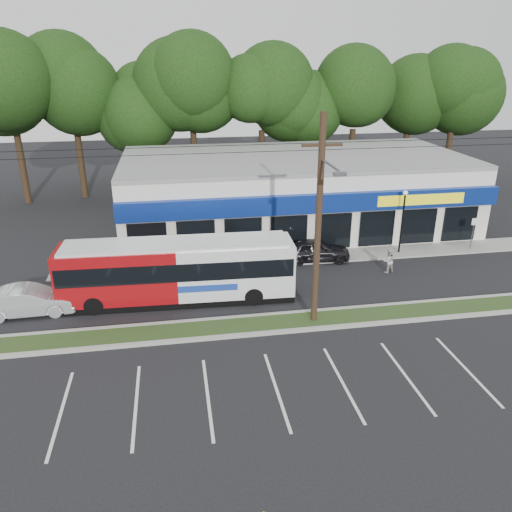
{
  "coord_description": "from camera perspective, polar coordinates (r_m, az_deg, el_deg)",
  "views": [
    {
      "loc": [
        -3.39,
        -19.78,
        12.24
      ],
      "look_at": [
        0.8,
        5.0,
        2.01
      ],
      "focal_mm": 35.0,
      "sensor_mm": 36.0,
      "label": 1
    }
  ],
  "objects": [
    {
      "name": "strip_mall",
      "position": [
        38.02,
        4.29,
        7.47
      ],
      "size": [
        25.0,
        12.55,
        5.3
      ],
      "color": "silver",
      "rests_on": "ground"
    },
    {
      "name": "pedestrian_b",
      "position": [
        30.83,
        14.89,
        -0.54
      ],
      "size": [
        0.78,
        0.64,
        1.49
      ],
      "primitive_type": "imported",
      "rotation": [
        0.0,
        0.0,
        3.25
      ],
      "color": "beige",
      "rests_on": "ground"
    },
    {
      "name": "grass_strip",
      "position": [
        24.32,
        -0.29,
        -7.91
      ],
      "size": [
        40.0,
        1.6,
        0.12
      ],
      "primitive_type": "cube",
      "color": "#223B18",
      "rests_on": "ground"
    },
    {
      "name": "pedestrian_a",
      "position": [
        30.32,
        4.32,
        -0.17
      ],
      "size": [
        0.58,
        0.41,
        1.52
      ],
      "primitive_type": "imported",
      "rotation": [
        0.0,
        0.0,
        3.06
      ],
      "color": "beige",
      "rests_on": "ground"
    },
    {
      "name": "utility_pole",
      "position": [
        22.67,
        6.82,
        4.46
      ],
      "size": [
        50.0,
        2.77,
        10.0
      ],
      "color": "black",
      "rests_on": "ground"
    },
    {
      "name": "curb_south",
      "position": [
        23.6,
        0.05,
        -8.9
      ],
      "size": [
        40.0,
        0.25,
        0.14
      ],
      "primitive_type": "cube",
      "color": "#9E9E93",
      "rests_on": "ground"
    },
    {
      "name": "sign_post",
      "position": [
        35.97,
        23.62,
        2.96
      ],
      "size": [
        0.45,
        0.1,
        2.23
      ],
      "color": "#59595E",
      "rests_on": "ground"
    },
    {
      "name": "metrobus",
      "position": [
        26.46,
        -8.92,
        -1.55
      ],
      "size": [
        12.24,
        3.03,
        3.27
      ],
      "rotation": [
        0.0,
        0.0,
        -0.04
      ],
      "color": "maroon",
      "rests_on": "ground"
    },
    {
      "name": "tree_line",
      "position": [
        46.53,
        -0.44,
        17.43
      ],
      "size": [
        46.76,
        6.76,
        11.83
      ],
      "color": "black",
      "rests_on": "ground"
    },
    {
      "name": "car_silver",
      "position": [
        27.56,
        -24.49,
        -4.67
      ],
      "size": [
        4.54,
        1.74,
        1.48
      ],
      "primitive_type": "imported",
      "rotation": [
        0.0,
        0.0,
        1.61
      ],
      "color": "#B6BBBF",
      "rests_on": "ground"
    },
    {
      "name": "car_dark",
      "position": [
        31.73,
        6.89,
        0.69
      ],
      "size": [
        4.39,
        2.12,
        1.45
      ],
      "primitive_type": "imported",
      "rotation": [
        0.0,
        0.0,
        1.47
      ],
      "color": "black",
      "rests_on": "ground"
    },
    {
      "name": "ground",
      "position": [
        23.51,
        0.11,
        -9.23
      ],
      "size": [
        120.0,
        120.0,
        0.0
      ],
      "primitive_type": "plane",
      "color": "black",
      "rests_on": "ground"
    },
    {
      "name": "sidewalk",
      "position": [
        32.36,
        6.17,
        -0.12
      ],
      "size": [
        32.0,
        2.2,
        0.1
      ],
      "primitive_type": "cube",
      "color": "#9E9E93",
      "rests_on": "ground"
    },
    {
      "name": "curb_north",
      "position": [
        25.05,
        -0.6,
        -6.93
      ],
      "size": [
        40.0,
        0.25,
        0.14
      ],
      "primitive_type": "cube",
      "color": "#9E9E93",
      "rests_on": "ground"
    },
    {
      "name": "lamp_post",
      "position": [
        33.4,
        16.45,
        4.57
      ],
      "size": [
        0.3,
        0.3,
        4.25
      ],
      "color": "black",
      "rests_on": "ground"
    }
  ]
}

